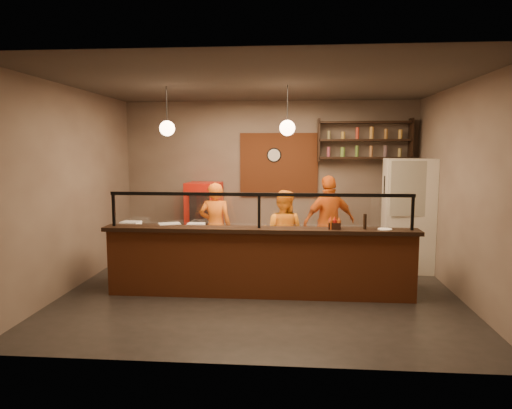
# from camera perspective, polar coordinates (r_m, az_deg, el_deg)

# --- Properties ---
(floor) EXTENTS (6.00, 6.00, 0.00)m
(floor) POSITION_cam_1_polar(r_m,az_deg,el_deg) (7.33, 0.56, -10.72)
(floor) COLOR black
(floor) RESTS_ON ground
(ceiling) EXTENTS (6.00, 6.00, 0.00)m
(ceiling) POSITION_cam_1_polar(r_m,az_deg,el_deg) (7.05, 0.60, 14.90)
(ceiling) COLOR #3C352E
(ceiling) RESTS_ON wall_back
(wall_back) EXTENTS (6.00, 0.00, 6.00)m
(wall_back) POSITION_cam_1_polar(r_m,az_deg,el_deg) (9.50, 1.67, 3.18)
(wall_back) COLOR #746355
(wall_back) RESTS_ON floor
(wall_left) EXTENTS (0.00, 5.00, 5.00)m
(wall_left) POSITION_cam_1_polar(r_m,az_deg,el_deg) (7.82, -21.93, 1.86)
(wall_left) COLOR #746355
(wall_left) RESTS_ON floor
(wall_right) EXTENTS (0.00, 5.00, 5.00)m
(wall_right) POSITION_cam_1_polar(r_m,az_deg,el_deg) (7.43, 24.35, 1.50)
(wall_right) COLOR #746355
(wall_right) RESTS_ON floor
(wall_front) EXTENTS (6.00, 0.00, 6.00)m
(wall_front) POSITION_cam_1_polar(r_m,az_deg,el_deg) (4.54, -1.69, -0.98)
(wall_front) COLOR #746355
(wall_front) RESTS_ON floor
(brick_patch) EXTENTS (1.60, 0.04, 1.30)m
(brick_patch) POSITION_cam_1_polar(r_m,az_deg,el_deg) (9.45, 2.88, 4.97)
(brick_patch) COLOR brown
(brick_patch) RESTS_ON wall_back
(service_counter) EXTENTS (4.60, 0.25, 1.00)m
(service_counter) POSITION_cam_1_polar(r_m,az_deg,el_deg) (6.90, 0.39, -7.52)
(service_counter) COLOR brown
(service_counter) RESTS_ON floor
(counter_ledge) EXTENTS (4.70, 0.37, 0.06)m
(counter_ledge) POSITION_cam_1_polar(r_m,az_deg,el_deg) (6.79, 0.39, -3.19)
(counter_ledge) COLOR black
(counter_ledge) RESTS_ON service_counter
(worktop_cabinet) EXTENTS (4.60, 0.75, 0.85)m
(worktop_cabinet) POSITION_cam_1_polar(r_m,az_deg,el_deg) (7.41, 0.68, -7.12)
(worktop_cabinet) COLOR gray
(worktop_cabinet) RESTS_ON floor
(worktop) EXTENTS (4.60, 0.75, 0.05)m
(worktop) POSITION_cam_1_polar(r_m,az_deg,el_deg) (7.31, 0.69, -3.69)
(worktop) COLOR silver
(worktop) RESTS_ON worktop_cabinet
(sneeze_guard) EXTENTS (4.50, 0.05, 0.52)m
(sneeze_guard) POSITION_cam_1_polar(r_m,az_deg,el_deg) (6.74, 0.39, -0.34)
(sneeze_guard) COLOR white
(sneeze_guard) RESTS_ON counter_ledge
(wall_shelving) EXTENTS (1.84, 0.28, 0.85)m
(wall_shelving) POSITION_cam_1_polar(r_m,az_deg,el_deg) (9.39, 13.39, 7.83)
(wall_shelving) COLOR black
(wall_shelving) RESTS_ON wall_back
(wall_clock) EXTENTS (0.30, 0.04, 0.30)m
(wall_clock) POSITION_cam_1_polar(r_m,az_deg,el_deg) (9.44, 2.27, 6.19)
(wall_clock) COLOR black
(wall_clock) RESTS_ON wall_back
(pendant_left) EXTENTS (0.24, 0.24, 0.77)m
(pendant_left) POSITION_cam_1_polar(r_m,az_deg,el_deg) (7.45, -11.04, 9.34)
(pendant_left) COLOR black
(pendant_left) RESTS_ON ceiling
(pendant_right) EXTENTS (0.24, 0.24, 0.77)m
(pendant_right) POSITION_cam_1_polar(r_m,az_deg,el_deg) (7.17, 3.94, 9.55)
(pendant_right) COLOR black
(pendant_right) RESTS_ON ceiling
(cook_left) EXTENTS (0.60, 0.41, 1.62)m
(cook_left) POSITION_cam_1_polar(r_m,az_deg,el_deg) (8.41, -5.10, -2.76)
(cook_left) COLOR orange
(cook_left) RESTS_ON floor
(cook_mid) EXTENTS (0.88, 0.78, 1.52)m
(cook_mid) POSITION_cam_1_polar(r_m,az_deg,el_deg) (7.94, 3.44, -3.68)
(cook_mid) COLOR orange
(cook_mid) RESTS_ON floor
(cook_right) EXTENTS (1.11, 0.79, 1.74)m
(cook_right) POSITION_cam_1_polar(r_m,az_deg,el_deg) (8.57, 9.13, -2.22)
(cook_right) COLOR orange
(cook_right) RESTS_ON floor
(fridge) EXTENTS (0.91, 0.86, 2.05)m
(fridge) POSITION_cam_1_polar(r_m,az_deg,el_deg) (8.81, 18.44, -1.22)
(fridge) COLOR beige
(fridge) RESTS_ON floor
(red_cooler) EXTENTS (0.71, 0.66, 1.55)m
(red_cooler) POSITION_cam_1_polar(r_m,az_deg,el_deg) (9.41, -6.49, -1.96)
(red_cooler) COLOR red
(red_cooler) RESTS_ON floor
(pizza_dough) EXTENTS (0.58, 0.58, 0.01)m
(pizza_dough) POSITION_cam_1_polar(r_m,az_deg,el_deg) (7.40, 7.92, -3.39)
(pizza_dough) COLOR #EDE1C9
(pizza_dough) RESTS_ON worktop
(prep_tub_a) EXTENTS (0.31, 0.26, 0.15)m
(prep_tub_a) POSITION_cam_1_polar(r_m,az_deg,el_deg) (7.75, -15.39, -2.60)
(prep_tub_a) COLOR white
(prep_tub_a) RESTS_ON worktop
(prep_tub_b) EXTENTS (0.27, 0.22, 0.13)m
(prep_tub_b) POSITION_cam_1_polar(r_m,az_deg,el_deg) (7.45, -7.49, -2.84)
(prep_tub_b) COLOR white
(prep_tub_b) RESTS_ON worktop
(prep_tub_c) EXTENTS (0.41, 0.38, 0.16)m
(prep_tub_c) POSITION_cam_1_polar(r_m,az_deg,el_deg) (7.30, -10.74, -2.97)
(prep_tub_c) COLOR silver
(prep_tub_c) RESTS_ON worktop
(rolling_pin) EXTENTS (0.35, 0.09, 0.06)m
(rolling_pin) POSITION_cam_1_polar(r_m,az_deg,el_deg) (7.68, -11.27, -2.89)
(rolling_pin) COLOR gold
(rolling_pin) RESTS_ON worktop
(condiment_caddy) EXTENTS (0.19, 0.15, 0.10)m
(condiment_caddy) POSITION_cam_1_polar(r_m,az_deg,el_deg) (6.78, 9.80, -2.62)
(condiment_caddy) COLOR black
(condiment_caddy) RESTS_ON counter_ledge
(pepper_mill) EXTENTS (0.06, 0.06, 0.23)m
(pepper_mill) POSITION_cam_1_polar(r_m,az_deg,el_deg) (6.84, 13.45, -2.09)
(pepper_mill) COLOR black
(pepper_mill) RESTS_ON counter_ledge
(small_plate) EXTENTS (0.26, 0.26, 0.01)m
(small_plate) POSITION_cam_1_polar(r_m,az_deg,el_deg) (6.89, 15.82, -2.99)
(small_plate) COLOR white
(small_plate) RESTS_ON counter_ledge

